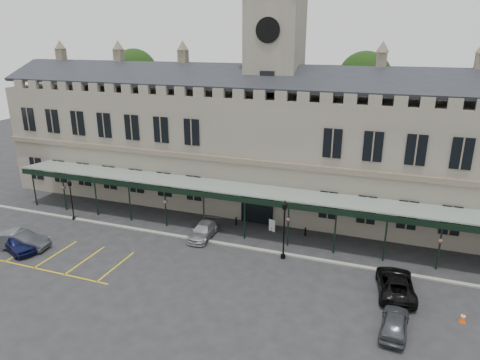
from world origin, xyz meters
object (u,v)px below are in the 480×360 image
(traffic_cone, at_px, (463,318))
(car_taxi, at_px, (203,231))
(sign_board, at_px, (272,226))
(car_van, at_px, (396,284))
(car_right_a, at_px, (395,323))
(clock_tower, at_px, (274,82))
(car_left_b, at_px, (21,240))
(lamp_post_left, at_px, (71,196))
(station_building, at_px, (272,147))
(lamp_post_mid, at_px, (284,224))
(car_left_a, at_px, (17,242))

(traffic_cone, height_order, car_taxi, car_taxi)
(traffic_cone, bearing_deg, sign_board, 149.66)
(car_van, height_order, car_right_a, car_van)
(traffic_cone, height_order, car_right_a, car_right_a)
(clock_tower, distance_m, car_right_a, 25.37)
(clock_tower, relative_size, car_left_b, 5.19)
(clock_tower, relative_size, traffic_cone, 37.84)
(lamp_post_left, relative_size, car_van, 0.81)
(sign_board, bearing_deg, car_right_a, -26.84)
(station_building, bearing_deg, clock_tower, 90.00)
(lamp_post_left, bearing_deg, car_left_b, -89.90)
(lamp_post_mid, distance_m, car_van, 9.34)
(lamp_post_left, height_order, sign_board, lamp_post_left)
(car_right_a, bearing_deg, sign_board, -42.00)
(station_building, distance_m, car_left_a, 25.38)
(lamp_post_left, relative_size, car_right_a, 1.06)
(clock_tower, bearing_deg, sign_board, -73.44)
(car_left_b, distance_m, car_van, 30.74)
(clock_tower, height_order, car_left_b, clock_tower)
(clock_tower, height_order, lamp_post_mid, clock_tower)
(car_right_a, bearing_deg, car_van, -85.94)
(car_right_a, bearing_deg, car_left_b, 2.58)
(sign_board, bearing_deg, traffic_cone, -11.23)
(car_taxi, xyz_separation_m, car_right_a, (16.63, -8.12, 0.03))
(car_right_a, bearing_deg, car_taxi, -22.07)
(car_left_b, xyz_separation_m, car_right_a, (30.50, -0.73, -0.11))
(car_left_b, bearing_deg, clock_tower, -54.40)
(lamp_post_mid, relative_size, traffic_cone, 7.86)
(sign_board, bearing_deg, car_van, -12.64)
(station_building, xyz_separation_m, car_van, (12.99, -13.20, -5.74))
(car_taxi, relative_size, car_right_a, 1.11)
(lamp_post_left, relative_size, car_left_b, 0.89)
(station_building, height_order, car_taxi, station_building)
(lamp_post_left, relative_size, traffic_cone, 6.45)
(clock_tower, bearing_deg, car_left_b, -135.56)
(car_left_b, relative_size, car_van, 0.91)
(car_left_a, bearing_deg, station_building, -22.55)
(traffic_cone, bearing_deg, car_taxi, 164.99)
(sign_board, height_order, car_left_a, car_left_a)
(lamp_post_left, relative_size, car_left_a, 0.94)
(station_building, distance_m, traffic_cone, 23.75)
(sign_board, bearing_deg, car_taxi, -129.79)
(lamp_post_mid, distance_m, traffic_cone, 13.88)
(traffic_cone, xyz_separation_m, car_left_a, (-34.67, -2.20, 0.45))
(car_right_a, bearing_deg, lamp_post_mid, -33.60)
(car_taxi, bearing_deg, car_left_a, -153.14)
(car_van, bearing_deg, lamp_post_mid, -20.48)
(sign_board, bearing_deg, lamp_post_left, -148.80)
(station_building, relative_size, lamp_post_left, 14.18)
(lamp_post_left, height_order, car_van, lamp_post_left)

